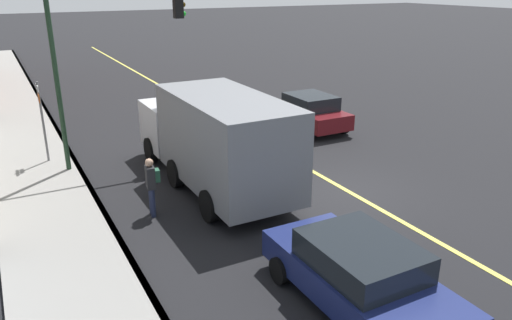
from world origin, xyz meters
The scene contains 10 objects.
ground centered at (0.00, 0.00, 0.00)m, with size 200.00×200.00×0.00m, color black.
sidewalk_slab centered at (0.00, 8.36, 0.07)m, with size 80.00×2.75×0.15m, color gray.
curb_edge centered at (0.00, 7.06, 0.07)m, with size 80.00×0.16×0.15m, color slate.
lane_stripe_center centered at (0.00, 0.00, 0.01)m, with size 80.00×0.16×0.01m, color #D8CC4C.
car_maroon centered at (6.25, -2.82, 0.79)m, with size 3.92×2.02×1.53m.
car_navy centered at (-4.78, 3.47, 0.76)m, with size 4.52×2.08×1.46m.
truck_gray centered at (2.30, 3.41, 1.62)m, with size 7.76×2.61×3.05m.
pedestrian_with_backpack centered at (1.21, 5.82, 0.98)m, with size 0.42×0.40×1.68m.
traffic_light_mast centered at (5.68, 5.71, 4.22)m, with size 0.28×4.54×6.15m.
street_sign_post centered at (6.90, 7.89, 1.75)m, with size 0.60×0.08×2.97m.
Camera 1 is at (-11.18, 9.23, 6.19)m, focal length 34.80 mm.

